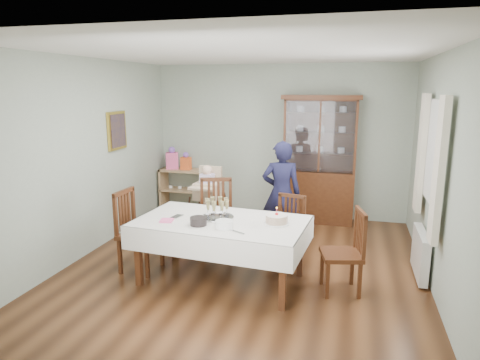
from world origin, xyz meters
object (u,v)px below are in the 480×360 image
(birthday_cake, at_px, (277,219))
(gift_bag_pink, at_px, (172,159))
(sideboard, at_px, (184,190))
(chair_far_right, at_px, (286,243))
(dining_table, at_px, (221,250))
(chair_end_left, at_px, (140,247))
(chair_end_right, at_px, (342,268))
(high_chair, at_px, (208,208))
(china_cabinet, at_px, (320,158))
(chair_far_left, at_px, (216,232))
(champagne_tray, at_px, (217,212))
(woman, at_px, (281,193))
(gift_bag_orange, at_px, (186,162))

(birthday_cake, relative_size, gift_bag_pink, 0.70)
(sideboard, xyz_separation_m, gift_bag_pink, (-0.22, -0.02, 0.59))
(sideboard, bearing_deg, chair_far_right, -41.07)
(dining_table, relative_size, birthday_cake, 7.10)
(chair_far_right, height_order, chair_end_left, chair_end_left)
(chair_end_right, bearing_deg, chair_end_left, -102.66)
(high_chair, relative_size, gift_bag_pink, 2.70)
(sideboard, height_order, chair_far_right, chair_far_right)
(sideboard, bearing_deg, china_cabinet, -0.49)
(dining_table, height_order, chair_far_left, chair_far_left)
(chair_far_right, height_order, champagne_tray, champagne_tray)
(chair_far_right, bearing_deg, chair_far_left, -170.57)
(woman, distance_m, gift_bag_pink, 2.61)
(chair_end_left, relative_size, champagne_tray, 2.61)
(dining_table, distance_m, china_cabinet, 2.94)
(dining_table, relative_size, sideboard, 2.32)
(chair_end_right, distance_m, woman, 1.71)
(chair_end_right, xyz_separation_m, woman, (-0.94, 1.35, 0.49))
(champagne_tray, bearing_deg, chair_far_left, 109.10)
(sideboard, bearing_deg, chair_end_right, -41.35)
(chair_end_left, height_order, high_chair, high_chair)
(china_cabinet, distance_m, chair_end_right, 2.79)
(china_cabinet, relative_size, high_chair, 1.93)
(woman, bearing_deg, birthday_cake, 87.20)
(china_cabinet, distance_m, high_chair, 2.12)
(chair_far_left, bearing_deg, dining_table, -85.29)
(chair_far_right, relative_size, gift_bag_pink, 2.15)
(china_cabinet, height_order, high_chair, china_cabinet)
(gift_bag_pink, bearing_deg, birthday_cake, -47.26)
(chair_end_right, relative_size, high_chair, 0.85)
(china_cabinet, xyz_separation_m, chair_far_right, (-0.25, -1.94, -0.86))
(chair_end_left, bearing_deg, woman, -45.55)
(china_cabinet, distance_m, gift_bag_pink, 2.73)
(chair_end_right, height_order, birthday_cake, chair_end_right)
(champagne_tray, bearing_deg, chair_end_right, 0.54)
(woman, relative_size, high_chair, 1.37)
(chair_end_left, distance_m, gift_bag_pink, 2.83)
(chair_far_right, height_order, gift_bag_pink, gift_bag_pink)
(birthday_cake, bearing_deg, high_chair, 132.67)
(dining_table, relative_size, chair_end_left, 2.01)
(dining_table, xyz_separation_m, gift_bag_pink, (-1.80, 2.69, 0.60))
(woman, relative_size, gift_bag_orange, 4.72)
(chair_far_right, distance_m, gift_bag_orange, 3.01)
(china_cabinet, bearing_deg, chair_end_right, -79.33)
(dining_table, bearing_deg, chair_end_left, 178.46)
(champagne_tray, height_order, gift_bag_pink, gift_bag_pink)
(woman, bearing_deg, chair_end_left, 31.44)
(champagne_tray, xyz_separation_m, gift_bag_orange, (-1.45, 2.63, 0.11))
(woman, xyz_separation_m, gift_bag_pink, (-2.28, 1.27, 0.21))
(chair_end_left, relative_size, birthday_cake, 3.53)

